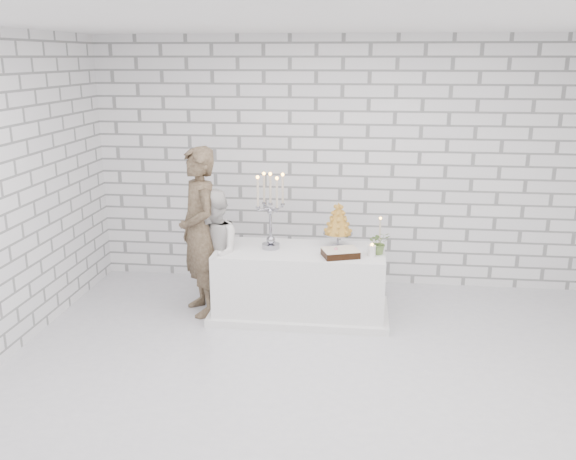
# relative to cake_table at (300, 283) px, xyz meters

# --- Properties ---
(ground) EXTENTS (6.00, 5.00, 0.01)m
(ground) POSITION_rel_cake_table_xyz_m (0.38, -1.37, -0.38)
(ground) COLOR silver
(ground) RESTS_ON ground
(ceiling) EXTENTS (6.00, 5.00, 0.01)m
(ceiling) POSITION_rel_cake_table_xyz_m (0.38, -1.37, 2.62)
(ceiling) COLOR white
(ceiling) RESTS_ON ground
(wall_back) EXTENTS (6.00, 0.01, 3.00)m
(wall_back) POSITION_rel_cake_table_xyz_m (0.38, 1.13, 1.12)
(wall_back) COLOR white
(wall_back) RESTS_ON ground
(wall_front) EXTENTS (6.00, 0.01, 3.00)m
(wall_front) POSITION_rel_cake_table_xyz_m (0.38, -3.87, 1.12)
(wall_front) COLOR white
(wall_front) RESTS_ON ground
(cake_table) EXTENTS (1.80, 0.80, 0.75)m
(cake_table) POSITION_rel_cake_table_xyz_m (0.00, 0.00, 0.00)
(cake_table) COLOR white
(cake_table) RESTS_ON ground
(groom) EXTENTS (0.73, 0.80, 1.84)m
(groom) POSITION_rel_cake_table_xyz_m (-1.09, -0.04, 0.55)
(groom) COLOR #392C1E
(groom) RESTS_ON ground
(bride) EXTENTS (0.73, 0.82, 1.39)m
(bride) POSITION_rel_cake_table_xyz_m (-0.93, -0.08, 0.32)
(bride) COLOR white
(bride) RESTS_ON ground
(candelabra) EXTENTS (0.39, 0.39, 0.83)m
(candelabra) POSITION_rel_cake_table_xyz_m (-0.32, 0.01, 0.79)
(candelabra) COLOR #95949E
(candelabra) RESTS_ON cake_table
(croquembouche) EXTENTS (0.40, 0.40, 0.50)m
(croquembouche) POSITION_rel_cake_table_xyz_m (0.39, 0.15, 0.62)
(croquembouche) COLOR #A06D22
(croquembouche) RESTS_ON cake_table
(chocolate_cake) EXTENTS (0.42, 0.36, 0.08)m
(chocolate_cake) POSITION_rel_cake_table_xyz_m (0.44, -0.19, 0.42)
(chocolate_cake) COLOR black
(chocolate_cake) RESTS_ON cake_table
(pillar_candle) EXTENTS (0.09, 0.09, 0.12)m
(pillar_candle) POSITION_rel_cake_table_xyz_m (0.76, -0.14, 0.44)
(pillar_candle) COLOR white
(pillar_candle) RESTS_ON cake_table
(extra_taper) EXTENTS (0.07, 0.07, 0.32)m
(extra_taper) POSITION_rel_cake_table_xyz_m (0.84, 0.17, 0.54)
(extra_taper) COLOR beige
(extra_taper) RESTS_ON cake_table
(flowers) EXTENTS (0.26, 0.24, 0.24)m
(flowers) POSITION_rel_cake_table_xyz_m (0.83, -0.04, 0.50)
(flowers) COLOR #577537
(flowers) RESTS_ON cake_table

